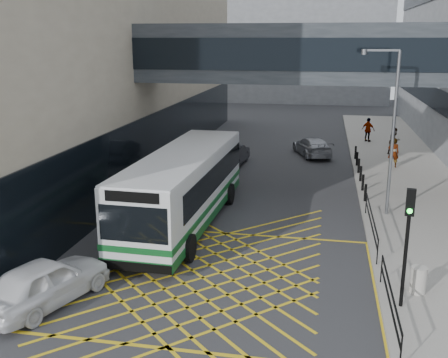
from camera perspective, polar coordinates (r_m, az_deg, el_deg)
The scene contains 17 objects.
ground at distance 19.02m, azimuth -2.31°, elevation -10.69°, with size 120.00×120.00×0.00m, color #333335.
building_far at distance 76.91m, azimuth 6.64°, elevation 15.48°, with size 28.00×16.00×18.00m, color gray.
skybridge at distance 28.70m, azimuth 9.17°, elevation 13.34°, with size 20.00×4.10×3.00m.
pavement at distance 33.09m, azimuth 19.25°, elevation -0.13°, with size 6.00×54.00×0.16m, color gray.
box_junction at distance 19.02m, azimuth -2.31°, elevation -10.68°, with size 12.00×9.00×0.01m.
bus at distance 23.77m, azimuth -4.28°, elevation -0.75°, with size 3.30×12.11×3.37m.
car_white at distance 17.91m, azimuth -18.85°, elevation -10.48°, with size 2.01×4.90×1.56m, color white.
car_dark at distance 35.24m, azimuth 0.92°, elevation 2.68°, with size 1.80×4.59×1.44m, color black.
car_silver at distance 38.66m, azimuth 9.57°, elevation 3.59°, with size 1.97×4.67×1.45m, color #9A9BA2.
traffic_light at distance 16.66m, azimuth 19.36°, elevation -5.40°, with size 0.29×0.46×3.87m.
street_lamp at distance 25.20m, azimuth 17.61°, elevation 5.80°, with size 1.73×0.27×7.64m.
litter_bin at distance 18.58m, azimuth 20.40°, elevation -10.26°, with size 0.52×0.52×0.90m, color #ADA89E.
kerb_railings at distance 19.99m, azimuth 16.47°, elevation -7.26°, with size 0.05×12.54×1.00m.
bollards at distance 32.66m, azimuth 14.56°, elevation 1.00°, with size 0.14×10.14×0.90m.
pedestrian_a at distance 35.66m, azimuth 17.96°, elevation 2.74°, with size 0.76×0.54×1.90m, color gray.
pedestrian_b at distance 39.74m, azimuth 18.05°, elevation 3.94°, with size 0.93×0.54×1.91m, color gray.
pedestrian_c at distance 44.09m, azimuth 15.42°, elevation 5.18°, with size 1.14×0.55×1.92m, color gray.
Camera 1 is at (3.96, -16.67, 8.25)m, focal length 42.00 mm.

